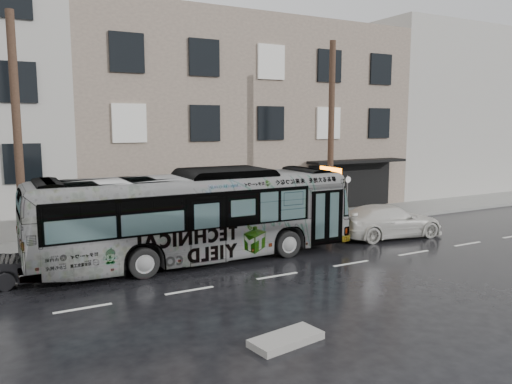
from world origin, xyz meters
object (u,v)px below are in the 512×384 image
sign_post (347,199)px  white_sedan (389,221)px  utility_pole_rear (18,139)px  utility_pole_front (331,134)px  bus (196,216)px

sign_post → white_sedan: sign_post is taller
utility_pole_rear → white_sedan: utility_pole_rear is taller
sign_post → white_sedan: 3.20m
utility_pole_front → bus: 9.09m
sign_post → utility_pole_front: bearing=180.0°
utility_pole_rear → white_sedan: 15.83m
utility_pole_rear → sign_post: utility_pole_rear is taller
utility_pole_front → utility_pole_rear: size_ratio=1.00×
utility_pole_front → bus: (-8.20, -2.62, -2.92)m
sign_post → bus: size_ratio=0.19×
white_sedan → utility_pole_rear: bearing=85.3°
white_sedan → bus: bearing=93.9°
bus → white_sedan: 9.28m
utility_pole_rear → white_sedan: bearing=-11.8°
utility_pole_rear → sign_post: size_ratio=3.75×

